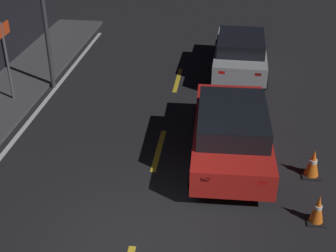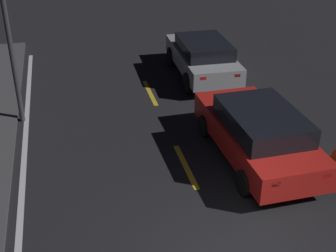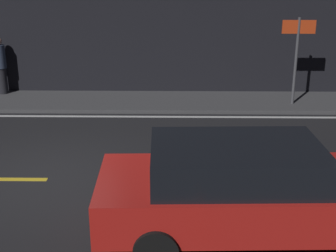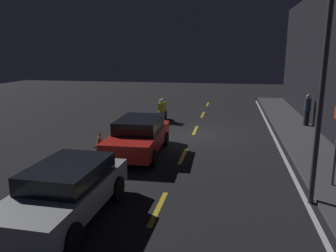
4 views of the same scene
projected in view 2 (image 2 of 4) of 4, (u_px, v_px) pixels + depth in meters
The scene contains 5 objects.
lane_dash_d at pixel (186, 166), 11.53m from camera, with size 2.00×0.14×0.01m.
lane_dash_e at pixel (150, 93), 15.38m from camera, with size 2.00×0.14×0.01m.
taxi_red at pixel (258, 132), 11.49m from camera, with size 4.46×2.05×1.42m.
hatchback_silver at pixel (203, 56), 16.25m from camera, with size 4.17×1.92×1.37m.
street_lamp at pixel (5, 10), 12.10m from camera, with size 0.28×0.28×5.76m.
Camera 2 is at (-5.81, 2.65, 6.37)m, focal length 50.00 mm.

